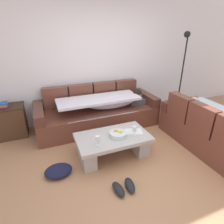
% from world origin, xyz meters
% --- Properties ---
extents(ground_plane, '(14.00, 14.00, 0.00)m').
position_xyz_m(ground_plane, '(0.00, 0.00, 0.00)').
color(ground_plane, '#B37A53').
extents(back_wall, '(9.00, 0.10, 2.70)m').
position_xyz_m(back_wall, '(0.00, 2.15, 1.35)').
color(back_wall, white).
rests_on(back_wall, ground_plane).
extents(couch_along_wall, '(2.55, 0.92, 0.88)m').
position_xyz_m(couch_along_wall, '(-0.17, 1.63, 0.33)').
color(couch_along_wall, brown).
rests_on(couch_along_wall, ground_plane).
extents(couch_near_window, '(0.92, 1.98, 0.88)m').
position_xyz_m(couch_near_window, '(1.43, 0.07, 0.34)').
color(couch_near_window, brown).
rests_on(couch_near_window, ground_plane).
extents(coffee_table, '(1.20, 0.68, 0.38)m').
position_xyz_m(coffee_table, '(-0.31, 0.52, 0.24)').
color(coffee_table, '#B5ACA7').
rests_on(coffee_table, ground_plane).
extents(fruit_bowl, '(0.28, 0.28, 0.10)m').
position_xyz_m(fruit_bowl, '(-0.23, 0.48, 0.42)').
color(fruit_bowl, silver).
rests_on(fruit_bowl, coffee_table).
extents(wine_glass_near_left, '(0.07, 0.07, 0.17)m').
position_xyz_m(wine_glass_near_left, '(-0.62, 0.35, 0.50)').
color(wine_glass_near_left, silver).
rests_on(wine_glass_near_left, coffee_table).
extents(wine_glass_near_right, '(0.07, 0.07, 0.17)m').
position_xyz_m(wine_glass_near_right, '(0.02, 0.40, 0.50)').
color(wine_glass_near_right, silver).
rests_on(wine_glass_near_right, coffee_table).
extents(open_magazine, '(0.33, 0.29, 0.01)m').
position_xyz_m(open_magazine, '(0.07, 0.50, 0.39)').
color(open_magazine, white).
rests_on(open_magazine, coffee_table).
extents(side_cabinet, '(0.72, 0.44, 0.64)m').
position_xyz_m(side_cabinet, '(-2.02, 1.85, 0.32)').
color(side_cabinet, '#4B2E1C').
rests_on(side_cabinet, ground_plane).
extents(book_stack_on_cabinet, '(0.18, 0.23, 0.09)m').
position_xyz_m(book_stack_on_cabinet, '(-2.00, 1.85, 0.68)').
color(book_stack_on_cabinet, '#72337F').
rests_on(book_stack_on_cabinet, side_cabinet).
extents(floor_lamp, '(0.33, 0.31, 1.95)m').
position_xyz_m(floor_lamp, '(1.90, 1.58, 1.12)').
color(floor_lamp, black).
rests_on(floor_lamp, ground_plane).
extents(pair_of_shoes, '(0.32, 0.29, 0.09)m').
position_xyz_m(pair_of_shoes, '(-0.45, -0.24, 0.04)').
color(pair_of_shoes, black).
rests_on(pair_of_shoes, ground_plane).
extents(crumpled_garment, '(0.41, 0.33, 0.12)m').
position_xyz_m(crumpled_garment, '(-1.23, 0.39, 0.06)').
color(crumpled_garment, '#191933').
rests_on(crumpled_garment, ground_plane).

